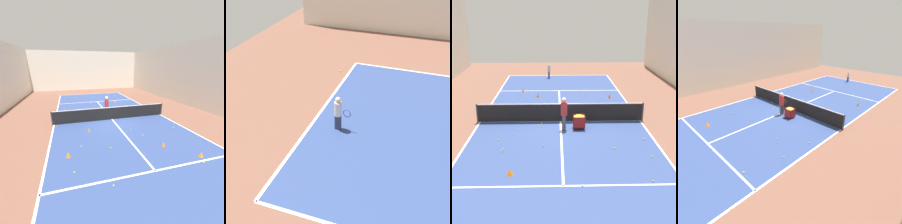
{
  "view_description": "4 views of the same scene",
  "coord_description": "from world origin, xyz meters",
  "views": [
    {
      "loc": [
        -3.28,
        -11.37,
        4.34
      ],
      "look_at": [
        0.0,
        0.0,
        0.65
      ],
      "focal_mm": 24.0,
      "sensor_mm": 36.0,
      "label": 1
    },
    {
      "loc": [
        9.06,
        -8.35,
        6.35
      ],
      "look_at": [
        0.86,
        -11.23,
        0.69
      ],
      "focal_mm": 50.0,
      "sensor_mm": 36.0,
      "label": 2
    },
    {
      "loc": [
        0.25,
        16.67,
        6.35
      ],
      "look_at": [
        -0.17,
        1.13,
        0.96
      ],
      "focal_mm": 50.0,
      "sensor_mm": 36.0,
      "label": 3
    },
    {
      "loc": [
        -9.06,
        9.31,
        5.76
      ],
      "look_at": [
        -0.98,
        1.05,
        0.44
      ],
      "focal_mm": 28.0,
      "sensor_mm": 36.0,
      "label": 4
    }
  ],
  "objects": [
    {
      "name": "training_cone_4",
      "position": [
        -3.57,
        -4.62,
        0.15
      ],
      "size": [
        0.22,
        0.22,
        0.29
      ],
      "primitive_type": "cone",
      "color": "orange",
      "rests_on": "ground"
    },
    {
      "name": "tennis_ball_18",
      "position": [
        1.12,
        0.92,
        0.04
      ],
      "size": [
        0.07,
        0.07,
        0.07
      ],
      "primitive_type": "sphere",
      "color": "yellow",
      "rests_on": "ground"
    },
    {
      "name": "line_baseline_far",
      "position": [
        0.0,
        12.2,
        0.01
      ],
      "size": [
        9.18,
        0.1,
        0.0
      ],
      "primitive_type": "cube",
      "color": "white",
      "rests_on": "ground"
    },
    {
      "name": "tennis_ball_15",
      "position": [
        -3.8,
        12.09,
        0.04
      ],
      "size": [
        0.07,
        0.07,
        0.07
      ],
      "primitive_type": "sphere",
      "color": "yellow",
      "rests_on": "ground"
    },
    {
      "name": "tennis_ball_23",
      "position": [
        1.07,
        0.33,
        0.04
      ],
      "size": [
        0.07,
        0.07,
        0.07
      ],
      "primitive_type": "sphere",
      "color": "yellow",
      "rests_on": "ground"
    },
    {
      "name": "training_cone_0",
      "position": [
        1.56,
        -5.0,
        0.14
      ],
      "size": [
        0.21,
        0.21,
        0.27
      ],
      "primitive_type": "cone",
      "color": "orange",
      "rests_on": "ground"
    },
    {
      "name": "tennis_ball_4",
      "position": [
        1.06,
        -3.51,
        0.04
      ],
      "size": [
        0.07,
        0.07,
        0.07
      ],
      "primitive_type": "sphere",
      "color": "yellow",
      "rests_on": "ground"
    },
    {
      "name": "line_service_far",
      "position": [
        0.0,
        6.71,
        0.01
      ],
      "size": [
        9.18,
        0.1,
        0.0
      ],
      "primitive_type": "cube",
      "color": "white",
      "rests_on": "ground"
    },
    {
      "name": "tennis_ball_13",
      "position": [
        2.31,
        1.23,
        0.04
      ],
      "size": [
        0.07,
        0.07,
        0.07
      ],
      "primitive_type": "sphere",
      "color": "yellow",
      "rests_on": "ground"
    },
    {
      "name": "hall_enclosure_right",
      "position": [
        9.54,
        0.0,
        3.37
      ],
      "size": [
        0.15,
        34.44,
        6.75
      ],
      "color": "silver",
      "rests_on": "ground"
    },
    {
      "name": "tennis_ball_20",
      "position": [
        3.61,
        11.73,
        0.04
      ],
      "size": [
        0.07,
        0.07,
        0.07
      ],
      "primitive_type": "sphere",
      "color": "yellow",
      "rests_on": "ground"
    },
    {
      "name": "tennis_ball_29",
      "position": [
        2.13,
        9.98,
        0.04
      ],
      "size": [
        0.07,
        0.07,
        0.07
      ],
      "primitive_type": "sphere",
      "color": "yellow",
      "rests_on": "ground"
    },
    {
      "name": "tennis_ball_8",
      "position": [
        2.46,
        -6.85,
        0.04
      ],
      "size": [
        0.07,
        0.07,
        0.07
      ],
      "primitive_type": "sphere",
      "color": "yellow",
      "rests_on": "ground"
    },
    {
      "name": "court_playing_area",
      "position": [
        0.0,
        0.0,
        0.0
      ],
      "size": [
        9.18,
        24.4,
        0.0
      ],
      "color": "navy",
      "rests_on": "ground"
    },
    {
      "name": "tennis_ball_26",
      "position": [
        -1.47,
        11.32,
        0.04
      ],
      "size": [
        0.07,
        0.07,
        0.07
      ],
      "primitive_type": "sphere",
      "color": "yellow",
      "rests_on": "ground"
    },
    {
      "name": "tennis_ball_27",
      "position": [
        -2.6,
        9.75,
        0.04
      ],
      "size": [
        0.07,
        0.07,
        0.07
      ],
      "primitive_type": "sphere",
      "color": "yellow",
      "rests_on": "ground"
    },
    {
      "name": "tennis_ball_11",
      "position": [
        0.86,
        12.27,
        0.04
      ],
      "size": [
        0.07,
        0.07,
        0.07
      ],
      "primitive_type": "sphere",
      "color": "yellow",
      "rests_on": "ground"
    },
    {
      "name": "training_cone_2",
      "position": [
        -2.19,
        -1.91,
        0.14
      ],
      "size": [
        0.18,
        0.18,
        0.28
      ],
      "primitive_type": "cone",
      "color": "orange",
      "rests_on": "ground"
    },
    {
      "name": "tennis_net",
      "position": [
        0.0,
        0.0,
        0.56
      ],
      "size": [
        9.48,
        0.1,
        1.08
      ],
      "color": "#2D2D33",
      "rests_on": "ground"
    },
    {
      "name": "line_sideline_right",
      "position": [
        4.59,
        0.0,
        0.01
      ],
      "size": [
        0.1,
        24.4,
        0.0
      ],
      "primitive_type": "cube",
      "color": "white",
      "rests_on": "ground"
    },
    {
      "name": "tennis_ball_0",
      "position": [
        -3.35,
        -5.89,
        0.04
      ],
      "size": [
        0.07,
        0.07,
        0.07
      ],
      "primitive_type": "sphere",
      "color": "yellow",
      "rests_on": "ground"
    },
    {
      "name": "tennis_ball_31",
      "position": [
        -1.97,
        -7.04,
        0.04
      ],
      "size": [
        0.07,
        0.07,
        0.07
      ],
      "primitive_type": "sphere",
      "color": "yellow",
      "rests_on": "ground"
    },
    {
      "name": "tennis_ball_24",
      "position": [
        -3.92,
        4.52,
        0.04
      ],
      "size": [
        0.07,
        0.07,
        0.07
      ],
      "primitive_type": "sphere",
      "color": "yellow",
      "rests_on": "ground"
    },
    {
      "name": "tennis_ball_25",
      "position": [
        -1.36,
        -4.44,
        0.04
      ],
      "size": [
        0.07,
        0.07,
        0.07
      ],
      "primitive_type": "sphere",
      "color": "yellow",
      "rests_on": "ground"
    },
    {
      "name": "tennis_ball_1",
      "position": [
        3.11,
        2.52,
        0.04
      ],
      "size": [
        0.07,
        0.07,
        0.07
      ],
      "primitive_type": "sphere",
      "color": "yellow",
      "rests_on": "ground"
    },
    {
      "name": "tennis_ball_30",
      "position": [
        2.9,
        11.82,
        0.04
      ],
      "size": [
        0.07,
        0.07,
        0.07
      ],
      "primitive_type": "sphere",
      "color": "yellow",
      "rests_on": "ground"
    },
    {
      "name": "tennis_ball_9",
      "position": [
        -0.2,
        9.18,
        0.04
      ],
      "size": [
        0.07,
        0.07,
        0.07
      ],
      "primitive_type": "sphere",
      "color": "yellow",
      "rests_on": "ground"
    },
    {
      "name": "tennis_ball_7",
      "position": [
        2.7,
        3.63,
        0.04
      ],
      "size": [
        0.07,
        0.07,
        0.07
      ],
      "primitive_type": "sphere",
      "color": "yellow",
      "rests_on": "ground"
    },
    {
      "name": "tennis_ball_6",
      "position": [
        -4.6,
        7.77,
        0.04
      ],
      "size": [
        0.07,
        0.07,
        0.07
      ],
      "primitive_type": "sphere",
      "color": "yellow",
      "rests_on": "ground"
    },
    {
      "name": "tennis_ball_28",
      "position": [
        0.85,
        3.29,
        0.04
      ],
      "size": [
        0.07,
        0.07,
        0.07
      ],
      "primitive_type": "sphere",
      "color": "yellow",
      "rests_on": "ground"
    },
    {
      "name": "tennis_ball_14",
      "position": [
        -0.7,
        6.73,
        0.04
      ],
      "size": [
        0.07,
        0.07,
        0.07
      ],
      "primitive_type": "sphere",
      "color": "yellow",
      "rests_on": "ground"
    },
    {
      "name": "tennis_ball_22",
      "position": [
        -4.07,
        2.65,
        0.04
      ],
      "size": [
        0.07,
        0.07,
        0.07
      ],
      "primitive_type": "sphere",
      "color": "yellow",
      "rests_on": "ground"
    },
    {
      "name": "ground_plane",
      "position": [
        0.0,
        0.0,
        0.0
      ],
      "size": [
        38.14,
        38.14,
        0.0
      ],
      "primitive_type": "plane",
      "color": "brown"
    },
    {
      "name": "tennis_ball_5",
      "position": [
        -2.43,
        3.64,
        0.04
      ],
      "size": [
        0.07,
        0.07,
        0.07
      ],
      "primitive_type": "sphere",
      "color": "yellow",
      "rests_on": "ground"
    },
    {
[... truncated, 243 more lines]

